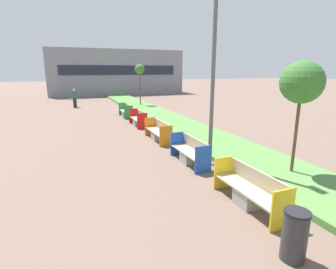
{
  "coord_description": "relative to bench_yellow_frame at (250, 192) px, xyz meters",
  "views": [
    {
      "loc": [
        -3.22,
        2.27,
        3.37
      ],
      "look_at": [
        0.9,
        12.65,
        0.6
      ],
      "focal_mm": 28.0,
      "sensor_mm": 36.0,
      "label": 1
    }
  ],
  "objects": [
    {
      "name": "pedestrian_walking",
      "position": [
        -3.26,
        20.58,
        0.48
      ],
      "size": [
        0.53,
        0.24,
        1.69
      ],
      "color": "#232633",
      "rests_on": "ground"
    },
    {
      "name": "street_lamp_post",
      "position": [
        0.61,
        2.99,
        3.92
      ],
      "size": [
        0.24,
        0.44,
        7.82
      ],
      "color": "#56595B",
      "rests_on": "ground"
    },
    {
      "name": "planter_grass_strip",
      "position": [
        2.26,
        4.85,
        -0.28
      ],
      "size": [
        2.8,
        120.0,
        0.18
      ],
      "color": "#568442",
      "rests_on": "ground"
    },
    {
      "name": "bench_blue_frame",
      "position": [
        -0.0,
        3.38,
        -0.0
      ],
      "size": [
        0.65,
        2.15,
        0.94
      ],
      "color": "#9E9B96",
      "rests_on": "ground"
    },
    {
      "name": "sapling_tree_far",
      "position": [
        2.49,
        18.87,
        2.97
      ],
      "size": [
        0.9,
        0.9,
        3.87
      ],
      "color": "brown",
      "rests_on": "ground"
    },
    {
      "name": "sapling_tree_near",
      "position": [
        2.49,
        1.03,
        2.61
      ],
      "size": [
        1.27,
        1.27,
        3.64
      ],
      "color": "brown",
      "rests_on": "ground"
    },
    {
      "name": "bench_red_frame",
      "position": [
        -0.0,
        10.52,
        -0.01
      ],
      "size": [
        0.65,
        1.97,
        0.94
      ],
      "color": "#9E9B96",
      "rests_on": "ground"
    },
    {
      "name": "building_backdrop",
      "position": [
        3.06,
        33.0,
        2.64
      ],
      "size": [
        18.08,
        5.18,
        6.02
      ],
      "color": "gray",
      "rests_on": "ground"
    },
    {
      "name": "bench_yellow_frame",
      "position": [
        0.0,
        0.0,
        0.0
      ],
      "size": [
        0.65,
        2.28,
        0.94
      ],
      "color": "#9E9B96",
      "rests_on": "ground"
    },
    {
      "name": "litter_bin",
      "position": [
        -0.53,
        -1.9,
        0.11
      ],
      "size": [
        0.46,
        0.46,
        0.97
      ],
      "color": "#2D2D30",
      "rests_on": "ground"
    },
    {
      "name": "bench_green_frame",
      "position": [
        -0.0,
        13.9,
        -0.01
      ],
      "size": [
        0.65,
        1.94,
        0.94
      ],
      "color": "#9E9B96",
      "rests_on": "ground"
    },
    {
      "name": "bench_orange_frame",
      "position": [
        0.0,
        6.87,
        0.0
      ],
      "size": [
        0.65,
        2.3,
        0.94
      ],
      "color": "#9E9B96",
      "rests_on": "ground"
    }
  ]
}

